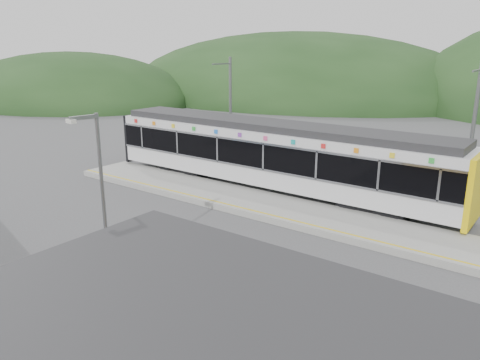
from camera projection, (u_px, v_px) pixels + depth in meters
The scene contains 8 objects.
ground at pixel (237, 233), 19.77m from camera, with size 120.00×120.00×0.00m, color #4C4C4F.
hills at pixel (424, 228), 20.30m from camera, with size 146.00×149.00×26.00m.
platform at pixel (279, 209), 22.27m from camera, with size 26.00×3.20×0.30m, color #9E9E99.
yellow_line at pixel (264, 213), 21.23m from camera, with size 26.00×0.10×0.01m, color yellow.
train at pixel (271, 153), 25.10m from camera, with size 20.44×3.01×3.74m.
catenary_mast_west at pixel (230, 112), 29.39m from camera, with size 0.18×1.80×7.00m.
catenary_mast_east at pixel (472, 136), 21.36m from camera, with size 0.18×1.80×7.00m.
lamp_post at pixel (99, 183), 15.07m from camera, with size 0.37×1.01×5.59m.
Camera 1 is at (11.07, -14.70, 7.56)m, focal length 35.00 mm.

